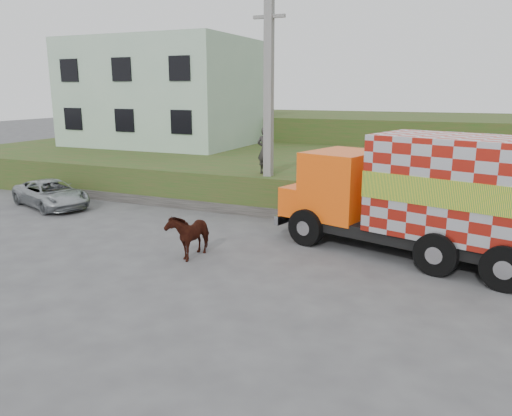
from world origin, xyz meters
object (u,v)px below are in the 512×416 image
at_px(cargo_truck, 425,195).
at_px(pedestrian, 265,150).
at_px(utility_pole, 269,107).
at_px(suv, 51,194).
at_px(cow, 189,234).

xyz_separation_m(cargo_truck, pedestrian, (-6.25, 3.31, 0.60)).
relative_size(utility_pole, suv, 2.03).
bearing_deg(utility_pole, cow, -92.15).
bearing_deg(pedestrian, cargo_truck, 153.68).
relative_size(utility_pole, cow, 5.11).
height_order(utility_pole, cargo_truck, utility_pole).
height_order(cargo_truck, pedestrian, cargo_truck).
bearing_deg(cow, suv, 160.19).
distance_m(cargo_truck, suv, 14.58).
relative_size(utility_pole, pedestrian, 4.41).
relative_size(cow, suv, 0.40).
height_order(suv, pedestrian, pedestrian).
bearing_deg(pedestrian, cow, 92.63).
relative_size(cargo_truck, pedestrian, 4.54).
xyz_separation_m(cow, pedestrian, (-0.11, 5.91, 1.75)).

